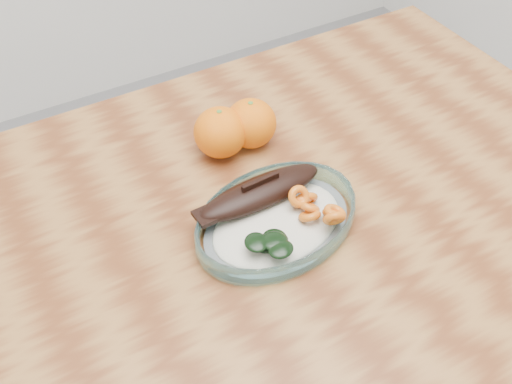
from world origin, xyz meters
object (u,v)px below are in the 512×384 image
at_px(dining_table, 266,266).
at_px(orange_left, 220,132).
at_px(plated_meal, 276,218).
at_px(orange_right, 251,123).

distance_m(dining_table, orange_left, 0.22).
distance_m(plated_meal, orange_right, 0.19).
xyz_separation_m(dining_table, orange_right, (0.07, 0.17, 0.14)).
xyz_separation_m(plated_meal, orange_left, (0.01, 0.18, 0.02)).
relative_size(dining_table, orange_left, 14.18).
distance_m(dining_table, orange_right, 0.23).
bearing_deg(dining_table, plated_meal, -61.08).
height_order(dining_table, orange_left, orange_left).
bearing_deg(plated_meal, dining_table, 108.83).
height_order(dining_table, orange_right, orange_right).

